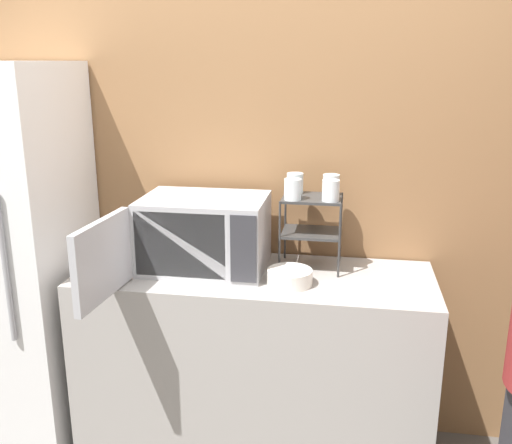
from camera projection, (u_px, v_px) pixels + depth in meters
wall_back at (266, 180)px, 2.79m from camera, size 8.00×0.06×2.60m
counter at (254, 366)px, 2.70m from camera, size 1.60×0.59×0.94m
microwave at (200, 234)px, 2.58m from camera, size 0.62×0.83×0.33m
dish_rack at (311, 217)px, 2.58m from camera, size 0.27×0.22×0.34m
glass_front_left at (293, 189)px, 2.49m from camera, size 0.08×0.08×0.09m
glass_back_right at (331, 185)px, 2.59m from camera, size 0.08×0.08×0.09m
glass_front_right at (331, 190)px, 2.47m from camera, size 0.08×0.08×0.09m
glass_back_left at (295, 183)px, 2.62m from camera, size 0.08×0.08×0.09m
bowl at (290, 277)px, 2.44m from camera, size 0.19×0.19×0.07m
refrigerator at (9, 261)px, 2.75m from camera, size 0.67×0.65×1.86m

